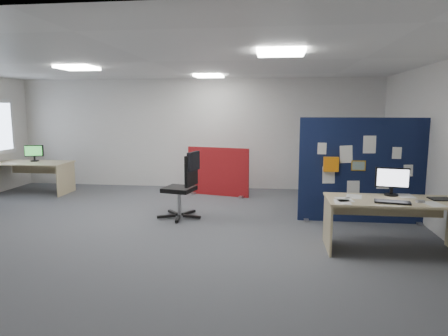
# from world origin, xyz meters

# --- Properties ---
(floor) EXTENTS (9.00, 9.00, 0.00)m
(floor) POSITION_xyz_m (0.00, 0.00, 0.00)
(floor) COLOR #4F5257
(floor) RESTS_ON ground
(ceiling) EXTENTS (9.00, 7.00, 0.02)m
(ceiling) POSITION_xyz_m (0.00, 0.00, 2.70)
(ceiling) COLOR white
(ceiling) RESTS_ON wall_back
(wall_back) EXTENTS (9.00, 0.02, 2.70)m
(wall_back) POSITION_xyz_m (0.00, 3.50, 1.35)
(wall_back) COLOR silver
(wall_back) RESTS_ON floor
(wall_front) EXTENTS (9.00, 0.02, 2.70)m
(wall_front) POSITION_xyz_m (0.00, -3.50, 1.35)
(wall_front) COLOR silver
(wall_front) RESTS_ON floor
(wall_right) EXTENTS (0.02, 7.00, 2.70)m
(wall_right) POSITION_xyz_m (4.50, 0.00, 1.35)
(wall_right) COLOR silver
(wall_right) RESTS_ON floor
(ceiling_lights) EXTENTS (4.10, 4.10, 0.04)m
(ceiling_lights) POSITION_xyz_m (0.33, 0.67, 2.67)
(ceiling_lights) COLOR white
(ceiling_lights) RESTS_ON ceiling
(navy_divider) EXTENTS (2.20, 0.30, 1.82)m
(navy_divider) POSITION_xyz_m (3.47, 0.75, 0.91)
(navy_divider) COLOR #0F1737
(navy_divider) RESTS_ON floor
(main_desk) EXTENTS (1.80, 0.80, 0.73)m
(main_desk) POSITION_xyz_m (3.58, -0.65, 0.56)
(main_desk) COLOR tan
(main_desk) RESTS_ON floor
(monitor_main) EXTENTS (0.46, 0.19, 0.40)m
(monitor_main) POSITION_xyz_m (3.62, -0.41, 0.96)
(monitor_main) COLOR black
(monitor_main) RESTS_ON main_desk
(keyboard) EXTENTS (0.48, 0.26, 0.02)m
(keyboard) POSITION_xyz_m (3.51, -0.89, 0.74)
(keyboard) COLOR black
(keyboard) RESTS_ON main_desk
(mouse) EXTENTS (0.11, 0.08, 0.03)m
(mouse) POSITION_xyz_m (3.88, -0.81, 0.74)
(mouse) COLOR gray
(mouse) RESTS_ON main_desk
(paper_tray) EXTENTS (0.30, 0.25, 0.01)m
(paper_tray) POSITION_xyz_m (4.22, -0.59, 0.74)
(paper_tray) COLOR black
(paper_tray) RESTS_ON main_desk
(red_divider) EXTENTS (1.44, 0.40, 1.10)m
(red_divider) POSITION_xyz_m (0.68, 2.59, 0.54)
(red_divider) COLOR maroon
(red_divider) RESTS_ON floor
(second_desk) EXTENTS (1.73, 0.87, 0.73)m
(second_desk) POSITION_xyz_m (-3.68, 2.36, 0.56)
(second_desk) COLOR tan
(second_desk) RESTS_ON floor
(monitor_second) EXTENTS (0.41, 0.19, 0.38)m
(monitor_second) POSITION_xyz_m (-3.70, 2.49, 0.94)
(monitor_second) COLOR black
(monitor_second) RESTS_ON second_desk
(office_chair) EXTENTS (0.79, 0.78, 1.19)m
(office_chair) POSITION_xyz_m (0.37, 0.59, 0.68)
(office_chair) COLOR black
(office_chair) RESTS_ON floor
(desk_papers) EXTENTS (1.41, 0.80, 0.00)m
(desk_papers) POSITION_xyz_m (3.34, -0.71, 0.73)
(desk_papers) COLOR white
(desk_papers) RESTS_ON main_desk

